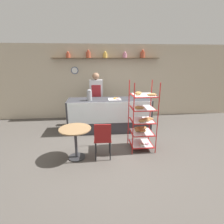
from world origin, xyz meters
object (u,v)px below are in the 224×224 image
(pastry_rack, at_px, (142,120))
(donut_tray_counter, at_px, (116,99))
(coffee_carafe, at_px, (89,95))
(person_worker, at_px, (96,97))
(cafe_table, at_px, (75,136))
(cafe_chair, at_px, (103,137))

(pastry_rack, distance_m, donut_tray_counter, 1.37)
(pastry_rack, height_order, coffee_carafe, pastry_rack)
(person_worker, bearing_deg, donut_tray_counter, -47.31)
(cafe_table, xyz_separation_m, coffee_carafe, (0.29, 1.49, 0.62))
(pastry_rack, relative_size, coffee_carafe, 5.13)
(pastry_rack, height_order, donut_tray_counter, pastry_rack)
(pastry_rack, bearing_deg, cafe_table, -169.34)
(pastry_rack, xyz_separation_m, cafe_table, (-1.58, -0.30, -0.22))
(coffee_carafe, distance_m, donut_tray_counter, 0.81)
(cafe_table, height_order, cafe_chair, cafe_chair)
(pastry_rack, height_order, cafe_chair, pastry_rack)
(pastry_rack, xyz_separation_m, donut_tray_counter, (-0.50, 1.25, 0.26))
(person_worker, xyz_separation_m, cafe_table, (-0.50, -2.19, -0.42))
(person_worker, height_order, coffee_carafe, person_worker)
(person_worker, relative_size, cafe_chair, 2.03)
(pastry_rack, height_order, cafe_table, pastry_rack)
(person_worker, bearing_deg, coffee_carafe, -106.41)
(person_worker, relative_size, donut_tray_counter, 4.62)
(person_worker, xyz_separation_m, cafe_chair, (0.10, -2.29, -0.44))
(donut_tray_counter, bearing_deg, person_worker, 132.69)
(cafe_table, height_order, donut_tray_counter, donut_tray_counter)
(person_worker, height_order, cafe_table, person_worker)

